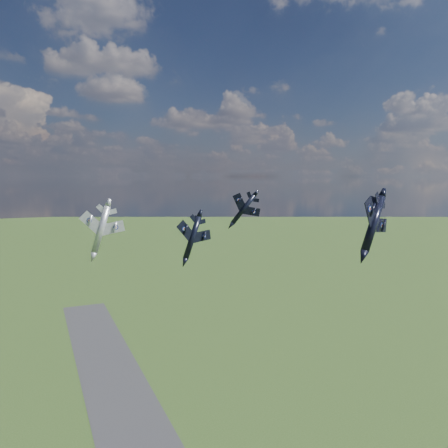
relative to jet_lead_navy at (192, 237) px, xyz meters
name	(u,v)px	position (x,y,z in m)	size (l,w,h in m)	color
jet_lead_navy	(192,237)	(0.00, 0.00, 0.00)	(9.31, 12.99, 2.69)	black
jet_right_navy	(373,224)	(24.79, -27.25, 4.56)	(11.02, 15.37, 3.18)	black
jet_high_navy	(244,209)	(19.32, 14.46, 4.52)	(9.08, 12.66, 2.62)	black
jet_left_silver	(101,229)	(-18.61, 3.28, 2.27)	(9.76, 13.61, 2.82)	#A8A9B3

